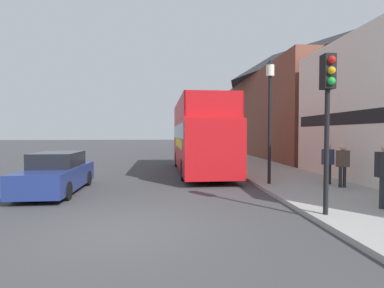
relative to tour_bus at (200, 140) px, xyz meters
name	(u,v)px	position (x,y,z in m)	size (l,w,h in m)	color
ground_plane	(157,157)	(-2.78, 11.10, -1.78)	(144.00, 144.00, 0.00)	#3D3D3F
sidewalk	(234,158)	(3.75, 8.10, -1.71)	(3.97, 108.00, 0.14)	#999993
brick_terrace_rear	(272,105)	(8.73, 12.96, 3.22)	(6.00, 24.42, 10.00)	brown
tour_bus	(200,140)	(0.00, 0.00, 0.00)	(2.68, 9.68, 3.89)	red
parked_car_ahead_of_bus	(199,151)	(0.67, 7.34, -1.08)	(1.87, 4.37, 1.49)	maroon
parked_car_far_side	(57,174)	(-5.84, -5.21, -1.10)	(1.81, 4.49, 1.46)	navy
pedestrian_second	(343,162)	(4.73, -5.86, -0.67)	(0.42, 0.23, 1.60)	#232328
pedestrian_third	(328,160)	(4.59, -5.08, -0.67)	(0.42, 0.23, 1.60)	#232328
traffic_signal	(328,98)	(2.14, -9.41, 1.26)	(0.28, 0.42, 3.96)	black
lamp_post_nearest	(270,99)	(2.28, -4.81, 1.76)	(0.35, 0.35, 4.96)	black
lamp_post_second	(227,114)	(2.32, 3.97, 1.73)	(0.35, 0.35, 4.91)	black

